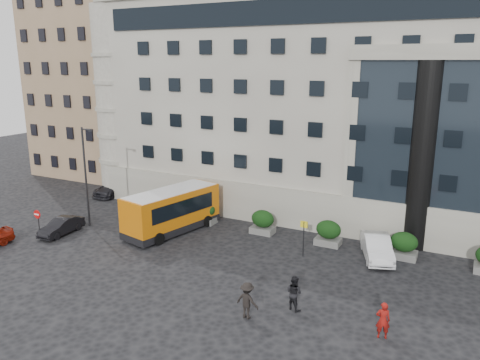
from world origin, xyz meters
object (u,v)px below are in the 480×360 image
object	(u,v)px
minibus	(172,209)
parked_car_b	(61,226)
red_truck	(157,164)
pedestrian_b	(294,293)
hedge_c	(328,233)
parked_car_c	(115,187)
hedge_d	(404,245)
bus_stop_sign	(304,232)
hedge_a	(205,212)
pedestrian_a	(383,320)
white_taxi	(377,247)
hedge_b	(263,222)
parked_car_d	(122,183)
no_entry_sign	(38,219)
street_lamp	(86,173)
pedestrian_c	(247,300)

from	to	relation	value
minibus	parked_car_b	world-z (taller)	minibus
red_truck	pedestrian_b	world-z (taller)	red_truck
hedge_c	parked_car_c	size ratio (longest dim) A/B	0.35
hedge_d	bus_stop_sign	size ratio (longest dim) A/B	0.73
hedge_a	pedestrian_a	size ratio (longest dim) A/B	0.99
red_truck	parked_car_c	xyz separation A→B (m)	(0.31, -7.33, -0.82)
bus_stop_sign	white_taxi	world-z (taller)	bus_stop_sign
red_truck	hedge_b	bearing A→B (deg)	-38.64
bus_stop_sign	parked_car_d	bearing A→B (deg)	160.94
hedge_c	no_entry_sign	xyz separation A→B (m)	(-19.40, -8.84, 0.72)
bus_stop_sign	no_entry_sign	size ratio (longest dim) A/B	1.09
parked_car_d	pedestrian_b	xyz separation A→B (m)	(24.43, -14.64, 0.31)
hedge_d	hedge_a	bearing A→B (deg)	180.00
hedge_a	white_taxi	size ratio (longest dim) A/B	0.39
hedge_b	pedestrian_a	bearing A→B (deg)	-43.12
street_lamp	hedge_c	bearing A→B (deg)	14.67
hedge_a	hedge_b	bearing A→B (deg)	0.00
pedestrian_a	bus_stop_sign	bearing A→B (deg)	-66.05
hedge_c	hedge_a	bearing A→B (deg)	180.00
hedge_c	red_truck	xyz separation A→B (m)	(-23.15, 10.63, 0.66)
no_entry_sign	pedestrian_c	world-z (taller)	no_entry_sign
hedge_a	parked_car_d	size ratio (longest dim) A/B	0.40
no_entry_sign	parked_car_b	distance (m)	1.98
parked_car_d	white_taxi	size ratio (longest dim) A/B	0.97
red_truck	white_taxi	xyz separation A→B (m)	(26.75, -11.43, -0.80)
no_entry_sign	pedestrian_b	bearing A→B (deg)	-2.32
hedge_a	street_lamp	distance (m)	9.89
street_lamp	no_entry_sign	distance (m)	4.98
parked_car_c	parked_car_b	bearing A→B (deg)	-70.92
street_lamp	minibus	distance (m)	7.42
hedge_c	no_entry_sign	bearing A→B (deg)	-155.51
bus_stop_sign	red_truck	bearing A→B (deg)	148.88
hedge_b	parked_car_c	bearing A→B (deg)	169.41
no_entry_sign	street_lamp	bearing A→B (deg)	75.28
hedge_b	pedestrian_c	distance (m)	12.41
pedestrian_c	no_entry_sign	bearing A→B (deg)	-1.84
parked_car_b	no_entry_sign	bearing A→B (deg)	-111.47
hedge_b	minibus	xyz separation A→B (m)	(-6.45, -2.84, 0.89)
parked_car_c	street_lamp	bearing A→B (deg)	-62.49
red_truck	bus_stop_sign	bearing A→B (deg)	-39.12
street_lamp	parked_car_d	size ratio (longest dim) A/B	1.73
white_taxi	pedestrian_c	distance (m)	11.67
hedge_a	no_entry_sign	size ratio (longest dim) A/B	0.79
minibus	parked_car_c	distance (m)	12.81
red_truck	parked_car_d	world-z (taller)	red_truck
hedge_b	pedestrian_b	distance (m)	11.50
hedge_b	bus_stop_sign	size ratio (longest dim) A/B	0.73
white_taxi	pedestrian_c	bearing A→B (deg)	-132.40
street_lamp	minibus	world-z (taller)	street_lamp
pedestrian_c	hedge_c	bearing A→B (deg)	-87.34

